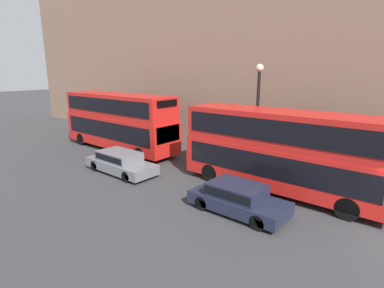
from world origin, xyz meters
TOP-DOWN VIEW (x-y plane):
  - bus_leading at (1.60, 5.58)m, footprint 2.59×10.19m
  - bus_second_in_queue at (1.60, 18.63)m, footprint 2.59×10.54m
  - car_dark_sedan at (-1.80, 5.95)m, footprint 1.87×4.26m
  - car_hatchback at (-1.80, 14.12)m, footprint 1.84×4.78m
  - street_lamp at (3.40, 7.90)m, footprint 0.44×0.44m

SIDE VIEW (x-z plane):
  - car_dark_sedan at x=-1.80m, z-range 0.04..1.33m
  - car_hatchback at x=-1.80m, z-range 0.05..1.35m
  - bus_leading at x=1.60m, z-range 0.22..4.33m
  - bus_second_in_queue at x=1.60m, z-range 0.23..4.54m
  - street_lamp at x=3.40m, z-range 0.76..7.15m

